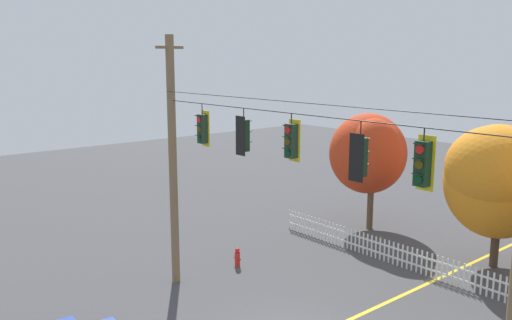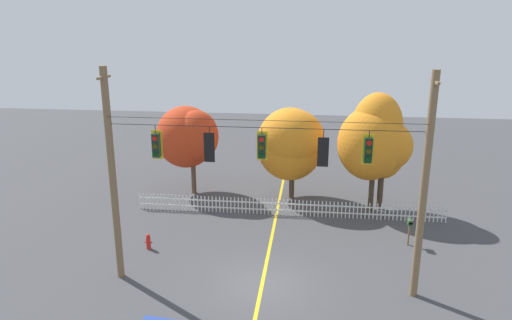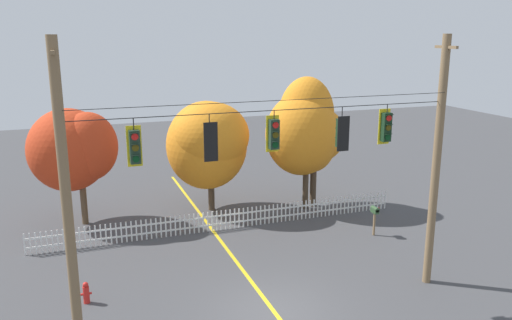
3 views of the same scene
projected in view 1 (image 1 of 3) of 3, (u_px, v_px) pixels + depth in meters
The scene contains 10 objects.
signal_support_span at pixel (291, 193), 14.97m from camera, with size 12.95×1.10×9.26m.
traffic_signal_westbound_side at pixel (203, 129), 18.00m from camera, with size 0.43×0.38×1.45m.
traffic_signal_northbound_secondary at pixel (243, 135), 16.30m from camera, with size 0.43×0.38×1.43m.
traffic_signal_southbound_primary at pixel (291, 141), 14.72m from camera, with size 0.43×0.38×1.35m.
traffic_signal_northbound_primary at pixel (360, 157), 12.92m from camera, with size 0.43×0.38×1.46m.
traffic_signal_eastbound_side at pixel (423, 164), 11.61m from camera, with size 0.43×0.38×1.40m.
white_picket_fence at pixel (453, 272), 20.19m from camera, with size 17.99×0.06×0.98m.
autumn_maple_near_fence at pixel (369, 153), 26.61m from camera, with size 4.23×3.82×5.78m.
autumn_maple_mid at pixel (498, 177), 21.43m from camera, with size 4.24×4.23×5.87m.
fire_hydrant at pixel (237, 257), 22.01m from camera, with size 0.38×0.22×0.80m.
Camera 1 is at (10.54, -10.07, 8.36)m, focal length 37.64 mm.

